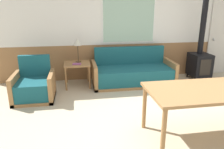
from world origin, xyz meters
TOP-DOWN VIEW (x-y plane):
  - ground_plane at (0.00, 0.00)m, footprint 16.00×16.00m
  - wall_back at (-0.01, 2.63)m, footprint 7.20×0.09m
  - couch at (-0.19, 2.07)m, footprint 1.95×0.86m
  - armchair at (-2.41, 1.51)m, footprint 0.79×0.78m
  - side_table at (-1.52, 2.14)m, footprint 0.59×0.59m
  - table_lamp at (-1.48, 2.24)m, footprint 0.20×0.20m
  - book_stack at (-1.52, 2.03)m, footprint 0.21×0.16m
  - dining_table at (0.38, -0.33)m, footprint 1.95×0.88m
  - wood_stove at (1.59, 2.13)m, footprint 0.46×0.54m
  - entry_door at (2.50, 2.57)m, footprint 0.88×0.09m

SIDE VIEW (x-z plane):
  - ground_plane at x=0.00m, z-range 0.00..0.00m
  - armchair at x=-2.41m, z-range -0.17..0.68m
  - couch at x=-0.19m, z-range -0.17..0.69m
  - side_table at x=-1.52m, z-range 0.20..0.75m
  - book_stack at x=-1.52m, z-range 0.56..0.58m
  - wood_stove at x=1.59m, z-range -0.58..1.74m
  - dining_table at x=0.38m, z-range 0.30..1.05m
  - entry_door at x=2.50m, z-range 0.00..2.00m
  - table_lamp at x=-1.48m, z-range 0.73..1.28m
  - wall_back at x=-0.01m, z-range 0.01..2.71m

